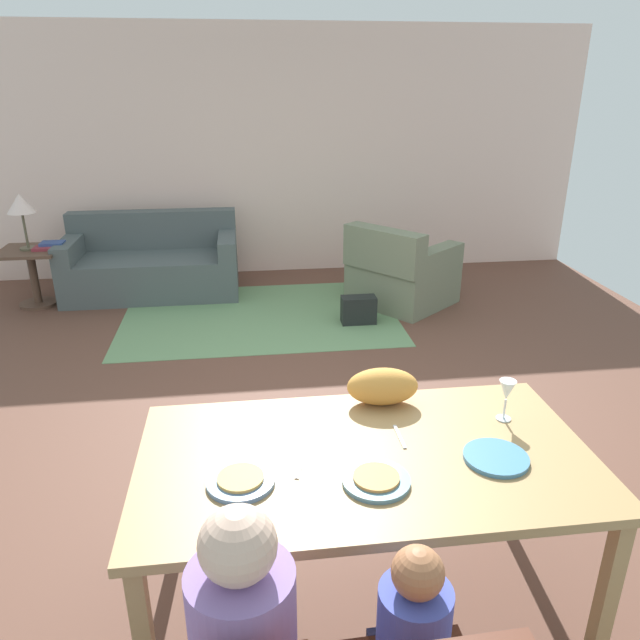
# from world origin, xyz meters

# --- Properties ---
(ground_plane) EXTENTS (7.09, 6.10, 0.02)m
(ground_plane) POSITION_xyz_m (0.00, 0.45, -0.01)
(ground_plane) COLOR brown
(back_wall) EXTENTS (7.09, 0.10, 2.70)m
(back_wall) POSITION_xyz_m (0.00, 3.55, 1.35)
(back_wall) COLOR beige
(back_wall) RESTS_ON ground_plane
(dining_table) EXTENTS (1.78, 0.97, 0.76)m
(dining_table) POSITION_xyz_m (0.04, -1.47, 0.69)
(dining_table) COLOR #A88351
(dining_table) RESTS_ON ground_plane
(plate_near_man) EXTENTS (0.25, 0.25, 0.02)m
(plate_near_man) POSITION_xyz_m (-0.44, -1.59, 0.77)
(plate_near_man) COLOR #597DA5
(plate_near_man) RESTS_ON dining_table
(pizza_near_man) EXTENTS (0.17, 0.17, 0.01)m
(pizza_near_man) POSITION_xyz_m (-0.44, -1.59, 0.78)
(pizza_near_man) COLOR gold
(pizza_near_man) RESTS_ON plate_near_man
(plate_near_child) EXTENTS (0.25, 0.25, 0.02)m
(plate_near_child) POSITION_xyz_m (0.04, -1.65, 0.77)
(plate_near_child) COLOR teal
(plate_near_child) RESTS_ON dining_table
(pizza_near_child) EXTENTS (0.17, 0.17, 0.01)m
(pizza_near_child) POSITION_xyz_m (0.04, -1.65, 0.78)
(pizza_near_child) COLOR #E59243
(pizza_near_child) RESTS_ON plate_near_child
(plate_near_woman) EXTENTS (0.25, 0.25, 0.02)m
(plate_near_woman) POSITION_xyz_m (0.53, -1.57, 0.77)
(plate_near_woman) COLOR teal
(plate_near_woman) RESTS_ON dining_table
(wine_glass) EXTENTS (0.07, 0.07, 0.19)m
(wine_glass) POSITION_xyz_m (0.68, -1.29, 0.89)
(wine_glass) COLOR silver
(wine_glass) RESTS_ON dining_table
(fork) EXTENTS (0.05, 0.15, 0.01)m
(fork) POSITION_xyz_m (-0.22, -1.52, 0.76)
(fork) COLOR silver
(fork) RESTS_ON dining_table
(knife) EXTENTS (0.01, 0.17, 0.01)m
(knife) POSITION_xyz_m (0.20, -1.37, 0.76)
(knife) COLOR silver
(knife) RESTS_ON dining_table
(cat) EXTENTS (0.33, 0.18, 0.17)m
(cat) POSITION_xyz_m (0.19, -1.08, 0.84)
(cat) COLOR gold
(cat) RESTS_ON dining_table
(area_rug) EXTENTS (2.60, 1.80, 0.01)m
(area_rug) POSITION_xyz_m (-0.27, 2.01, 0.00)
(area_rug) COLOR #658B5D
(area_rug) RESTS_ON ground_plane
(couch) EXTENTS (1.77, 0.86, 0.82)m
(couch) POSITION_xyz_m (-1.36, 2.87, 0.30)
(couch) COLOR #4A5353
(couch) RESTS_ON ground_plane
(armchair) EXTENTS (1.20, 1.20, 0.82)m
(armchair) POSITION_xyz_m (1.15, 2.18, 0.32)
(armchair) COLOR slate
(armchair) RESTS_ON ground_plane
(side_table) EXTENTS (0.56, 0.56, 0.58)m
(side_table) POSITION_xyz_m (-2.49, 2.61, 0.38)
(side_table) COLOR brown
(side_table) RESTS_ON ground_plane
(table_lamp) EXTENTS (0.26, 0.26, 0.54)m
(table_lamp) POSITION_xyz_m (-2.49, 2.61, 1.01)
(table_lamp) COLOR brown
(table_lamp) RESTS_ON side_table
(book_lower) EXTENTS (0.22, 0.16, 0.03)m
(book_lower) POSITION_xyz_m (-2.32, 2.59, 0.59)
(book_lower) COLOR maroon
(book_lower) RESTS_ON side_table
(book_upper) EXTENTS (0.22, 0.16, 0.03)m
(book_upper) POSITION_xyz_m (-2.27, 2.66, 0.62)
(book_upper) COLOR #324884
(book_upper) RESTS_ON book_lower
(handbag) EXTENTS (0.32, 0.16, 0.26)m
(handbag) POSITION_xyz_m (0.64, 1.71, 0.13)
(handbag) COLOR black
(handbag) RESTS_ON ground_plane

